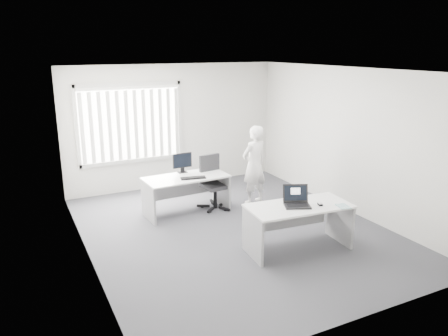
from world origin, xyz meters
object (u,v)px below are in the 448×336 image
desk_far (186,187)px  monitor (182,163)px  person (254,165)px  laptop (298,197)px  desk_near (298,218)px  office_chair (214,192)px

desk_far → monitor: size_ratio=4.13×
person → laptop: size_ratio=4.11×
person → desk_near: bearing=64.6°
desk_far → laptop: size_ratio=4.14×
person → monitor: (-1.41, 0.42, 0.12)m
desk_far → office_chair: size_ratio=1.54×
desk_near → monitor: size_ratio=4.27×
desk_near → office_chair: size_ratio=1.59×
desk_far → person: (1.45, -0.12, 0.29)m
desk_near → person: person is taller
desk_far → laptop: 2.55m
office_chair → monitor: monitor is taller
monitor → desk_near: bearing=-70.9°
person → laptop: (-0.52, -2.22, 0.09)m
desk_far → person: bearing=-7.7°
laptop → monitor: 2.79m
monitor → desk_far: bearing=-99.5°
office_chair → laptop: office_chair is taller
desk_near → desk_far: size_ratio=1.03×
person → desk_far: bearing=-18.3°
desk_near → desk_far: (-1.00, 2.31, -0.01)m
desk_near → office_chair: 2.37m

